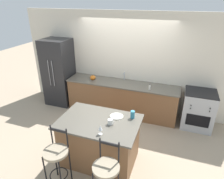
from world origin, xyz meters
The scene contains 15 objects.
ground_plane centered at (0.00, 0.00, 0.00)m, with size 18.00×18.00×0.00m, color tan.
wall_back centered at (0.00, 0.72, 1.35)m, with size 6.00×0.07×2.70m.
back_counter centered at (0.00, 0.39, 0.45)m, with size 3.02×0.70×0.90m.
sink_faucet centered at (0.00, 0.59, 1.04)m, with size 0.02×0.13×0.22m.
kitchen_island centered at (0.14, -1.53, 0.47)m, with size 1.49×1.00×0.93m.
refrigerator centered at (-1.93, 0.36, 0.97)m, with size 0.77×0.72×1.94m.
oven_range centered at (1.97, 0.37, 0.48)m, with size 0.72×0.69×0.95m.
bar_stool_near centered at (-0.30, -2.29, 0.60)m, with size 0.41×0.41×1.10m.
bar_stool_far centered at (0.59, -2.31, 0.60)m, with size 0.41×0.41×1.10m.
dinner_plate centered at (0.40, -1.28, 0.94)m, with size 0.26×0.26×0.02m.
wine_glass centered at (0.32, -1.87, 1.05)m, with size 0.07×0.07×0.17m.
coffee_mug centered at (0.38, -1.55, 0.98)m, with size 0.12×0.09×0.10m.
tumbler_cup centered at (0.70, -1.23, 1.00)m, with size 0.08×0.08×0.15m.
pumpkin_decoration centered at (-0.82, 0.32, 0.96)m, with size 0.15×0.15×0.14m.
soap_bottle centered at (0.77, 0.21, 0.96)m, with size 0.05×0.05×0.15m.
Camera 1 is at (1.40, -4.33, 3.00)m, focal length 32.00 mm.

